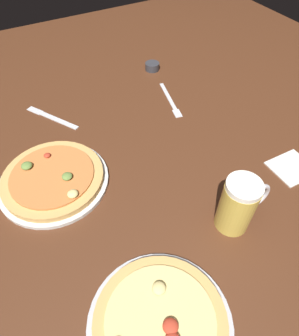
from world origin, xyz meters
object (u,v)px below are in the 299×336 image
(pizza_plate_far, at_px, (53,179))
(beer_mug_dark, at_px, (239,205))
(napkin_folded, at_px, (292,167))
(knife_right, at_px, (52,117))
(pizza_plate_near, at_px, (160,322))
(ramekin_sauce, at_px, (152,66))
(fork_left, at_px, (170,100))

(pizza_plate_far, height_order, beer_mug_dark, beer_mug_dark)
(napkin_folded, bearing_deg, knife_right, 134.15)
(pizza_plate_near, bearing_deg, knife_right, 90.11)
(pizza_plate_far, distance_m, beer_mug_dark, 0.50)
(napkin_folded, xyz_separation_m, knife_right, (-0.56, 0.58, -0.00))
(pizza_plate_near, height_order, ramekin_sauce, pizza_plate_near)
(pizza_plate_near, bearing_deg, beer_mug_dark, 22.73)
(ramekin_sauce, bearing_deg, pizza_plate_far, -143.56)
(beer_mug_dark, xyz_separation_m, napkin_folded, (0.28, 0.06, -0.07))
(pizza_plate_near, height_order, fork_left, pizza_plate_near)
(beer_mug_dark, bearing_deg, napkin_folded, 12.03)
(ramekin_sauce, xyz_separation_m, knife_right, (-0.47, -0.11, -0.01))
(fork_left, bearing_deg, knife_right, 164.76)
(pizza_plate_near, relative_size, pizza_plate_far, 0.96)
(pizza_plate_far, xyz_separation_m, fork_left, (0.50, 0.18, -0.01))
(napkin_folded, distance_m, knife_right, 0.80)
(knife_right, bearing_deg, pizza_plate_far, -104.88)
(knife_right, bearing_deg, beer_mug_dark, -65.88)
(knife_right, bearing_deg, pizza_plate_near, -89.89)
(ramekin_sauce, distance_m, fork_left, 0.23)
(fork_left, height_order, knife_right, same)
(ramekin_sauce, bearing_deg, napkin_folded, -82.25)
(pizza_plate_near, xyz_separation_m, knife_right, (-0.00, 0.75, -0.01))
(fork_left, bearing_deg, pizza_plate_near, -123.05)
(beer_mug_dark, xyz_separation_m, knife_right, (-0.28, 0.64, -0.07))
(beer_mug_dark, bearing_deg, ramekin_sauce, 76.32)
(pizza_plate_far, xyz_separation_m, knife_right, (0.08, 0.29, -0.01))
(beer_mug_dark, bearing_deg, fork_left, 75.64)
(pizza_plate_far, height_order, fork_left, pizza_plate_far)
(napkin_folded, height_order, fork_left, napkin_folded)
(pizza_plate_far, distance_m, fork_left, 0.53)
(pizza_plate_near, distance_m, ramekin_sauce, 0.98)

